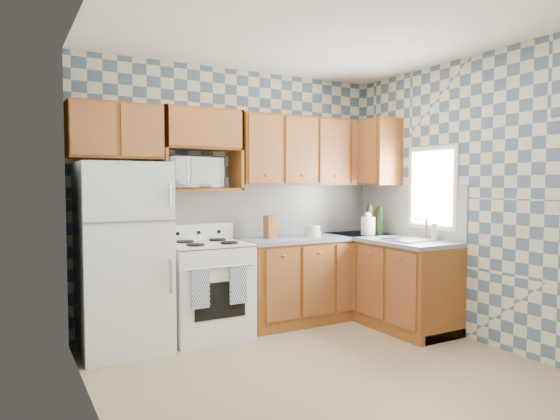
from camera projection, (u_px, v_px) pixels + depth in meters
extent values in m
plane|color=#917D5C|center=(320.00, 369.00, 4.01)|extent=(3.40, 3.40, 0.00)
cube|color=slate|center=(237.00, 197.00, 5.34)|extent=(3.40, 0.02, 2.70)
cube|color=slate|center=(468.00, 199.00, 4.77)|extent=(0.02, 3.20, 2.70)
cube|color=white|center=(271.00, 210.00, 5.53)|extent=(2.60, 0.02, 0.56)
cube|color=white|center=(408.00, 211.00, 5.47)|extent=(0.02, 1.60, 0.56)
cube|color=white|center=(123.00, 257.00, 4.44)|extent=(0.75, 0.70, 1.68)
cube|color=white|center=(207.00, 291.00, 4.87)|extent=(0.76, 0.65, 0.90)
cube|color=silver|center=(207.00, 244.00, 4.85)|extent=(0.76, 0.65, 0.02)
cube|color=white|center=(197.00, 232.00, 5.08)|extent=(0.76, 0.08, 0.17)
cube|color=navy|center=(200.00, 289.00, 4.47)|extent=(0.17, 0.02, 0.36)
cube|color=navy|center=(238.00, 285.00, 4.65)|extent=(0.17, 0.02, 0.36)
cube|color=brown|center=(317.00, 279.00, 5.52)|extent=(1.75, 0.60, 0.88)
cube|color=brown|center=(387.00, 282.00, 5.37)|extent=(0.60, 1.60, 0.88)
cube|color=slate|center=(317.00, 238.00, 5.50)|extent=(1.77, 0.63, 0.04)
cube|color=slate|center=(387.00, 239.00, 5.34)|extent=(0.63, 1.60, 0.04)
cube|color=brown|center=(311.00, 152.00, 5.57)|extent=(1.75, 0.33, 0.74)
cube|color=brown|center=(115.00, 131.00, 4.53)|extent=(0.82, 0.33, 0.50)
cube|color=brown|center=(371.00, 153.00, 5.75)|extent=(0.33, 0.70, 0.74)
cube|color=brown|center=(201.00, 190.00, 4.96)|extent=(0.80, 0.33, 0.03)
imported|color=white|center=(190.00, 173.00, 4.90)|extent=(0.62, 0.50, 0.30)
cube|color=#B7B7BC|center=(411.00, 240.00, 5.04)|extent=(0.48, 0.40, 0.03)
cube|color=silver|center=(432.00, 188.00, 5.15)|extent=(0.02, 0.66, 0.86)
cylinder|color=black|center=(369.00, 220.00, 5.62)|extent=(0.07, 0.07, 0.32)
cylinder|color=black|center=(380.00, 221.00, 5.62)|extent=(0.07, 0.07, 0.30)
cylinder|color=#5D390D|center=(377.00, 222.00, 5.73)|extent=(0.07, 0.07, 0.28)
cube|color=brown|center=(270.00, 227.00, 5.25)|extent=(0.12, 0.12, 0.24)
cylinder|color=white|center=(368.00, 226.00, 5.60)|extent=(0.16, 0.16, 0.20)
cylinder|color=beige|center=(434.00, 232.00, 5.05)|extent=(0.06, 0.06, 0.17)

